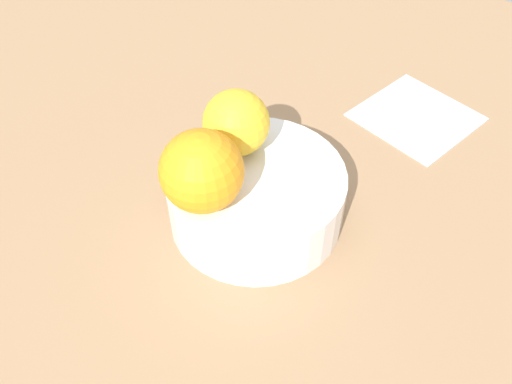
{
  "coord_description": "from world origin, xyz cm",
  "views": [
    {
      "loc": [
        -28.83,
        -19.85,
        40.46
      ],
      "look_at": [
        0.0,
        0.0,
        3.28
      ],
      "focal_mm": 39.36,
      "sensor_mm": 36.0,
      "label": 1
    }
  ],
  "objects_px": {
    "orange_in_bowl_0": "(236,123)",
    "orange_in_bowl_1": "(202,171)",
    "fruit_bowl": "(256,197)",
    "folded_napkin": "(416,116)"
  },
  "relations": [
    {
      "from": "fruit_bowl",
      "to": "orange_in_bowl_1",
      "type": "relative_size",
      "value": 2.33
    },
    {
      "from": "orange_in_bowl_0",
      "to": "fruit_bowl",
      "type": "bearing_deg",
      "value": -118.97
    },
    {
      "from": "orange_in_bowl_0",
      "to": "orange_in_bowl_1",
      "type": "distance_m",
      "value": 0.07
    },
    {
      "from": "folded_napkin",
      "to": "orange_in_bowl_0",
      "type": "bearing_deg",
      "value": 153.94
    },
    {
      "from": "orange_in_bowl_1",
      "to": "fruit_bowl",
      "type": "bearing_deg",
      "value": -20.45
    },
    {
      "from": "fruit_bowl",
      "to": "orange_in_bowl_0",
      "type": "xyz_separation_m",
      "value": [
        0.02,
        0.03,
        0.06
      ]
    },
    {
      "from": "orange_in_bowl_1",
      "to": "orange_in_bowl_0",
      "type": "bearing_deg",
      "value": 12.98
    },
    {
      "from": "fruit_bowl",
      "to": "orange_in_bowl_0",
      "type": "relative_size",
      "value": 2.68
    },
    {
      "from": "fruit_bowl",
      "to": "folded_napkin",
      "type": "bearing_deg",
      "value": -16.37
    },
    {
      "from": "orange_in_bowl_0",
      "to": "orange_in_bowl_1",
      "type": "bearing_deg",
      "value": -167.02
    }
  ]
}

